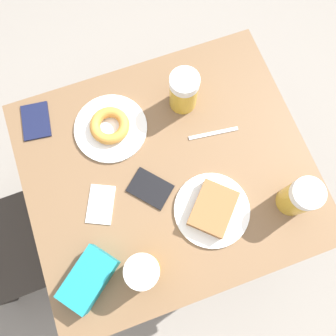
% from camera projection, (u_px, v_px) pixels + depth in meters
% --- Properties ---
extents(ground_plane, '(8.00, 8.00, 0.00)m').
position_uv_depth(ground_plane, '(168.00, 206.00, 1.78)').
color(ground_plane, gray).
extents(table, '(0.79, 0.90, 0.77)m').
position_uv_depth(table, '(168.00, 175.00, 1.11)').
color(table, brown).
rests_on(table, ground_plane).
extents(plate_with_cake, '(0.23, 0.23, 0.05)m').
position_uv_depth(plate_with_cake, '(212.00, 209.00, 0.98)').
color(plate_with_cake, white).
rests_on(plate_with_cake, table).
extents(plate_with_donut, '(0.24, 0.24, 0.04)m').
position_uv_depth(plate_with_donut, '(110.00, 127.00, 1.06)').
color(plate_with_donut, white).
rests_on(plate_with_donut, table).
extents(beer_mug_left, '(0.09, 0.09, 0.15)m').
position_uv_depth(beer_mug_left, '(143.00, 271.00, 0.88)').
color(beer_mug_left, gold).
rests_on(beer_mug_left, table).
extents(beer_mug_center, '(0.09, 0.09, 0.15)m').
position_uv_depth(beer_mug_center, '(184.00, 91.00, 1.03)').
color(beer_mug_center, gold).
rests_on(beer_mug_center, table).
extents(beer_mug_right, '(0.09, 0.09, 0.15)m').
position_uv_depth(beer_mug_right, '(299.00, 197.00, 0.94)').
color(beer_mug_right, gold).
rests_on(beer_mug_right, table).
extents(napkin_folded, '(0.14, 0.12, 0.00)m').
position_uv_depth(napkin_folded, '(101.00, 204.00, 1.00)').
color(napkin_folded, white).
rests_on(napkin_folded, table).
extents(fork, '(0.03, 0.16, 0.00)m').
position_uv_depth(fork, '(213.00, 133.00, 1.07)').
color(fork, silver).
rests_on(fork, table).
extents(passport_near_edge, '(0.14, 0.10, 0.01)m').
position_uv_depth(passport_near_edge, '(36.00, 121.00, 1.08)').
color(passport_near_edge, '#141938').
rests_on(passport_near_edge, table).
extents(passport_far_edge, '(0.15, 0.15, 0.01)m').
position_uv_depth(passport_far_edge, '(150.00, 188.00, 1.02)').
color(passport_far_edge, black).
rests_on(passport_far_edge, table).
extents(blue_pouch, '(0.18, 0.19, 0.07)m').
position_uv_depth(blue_pouch, '(89.00, 279.00, 0.92)').
color(blue_pouch, teal).
rests_on(blue_pouch, table).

